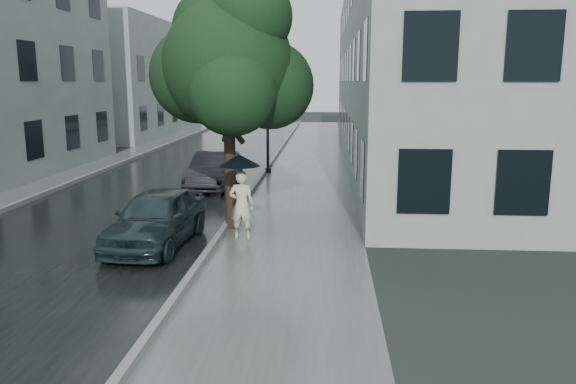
# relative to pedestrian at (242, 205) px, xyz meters

# --- Properties ---
(ground) EXTENTS (120.00, 120.00, 0.00)m
(ground) POSITION_rel_pedestrian_xyz_m (1.01, -2.00, -0.87)
(ground) COLOR black
(ground) RESTS_ON ground
(sidewalk) EXTENTS (3.50, 60.00, 0.01)m
(sidewalk) POSITION_rel_pedestrian_xyz_m (1.26, 10.00, -0.86)
(sidewalk) COLOR slate
(sidewalk) RESTS_ON ground
(kerb_near) EXTENTS (0.15, 60.00, 0.15)m
(kerb_near) POSITION_rel_pedestrian_xyz_m (-0.57, 10.00, -0.79)
(kerb_near) COLOR slate
(kerb_near) RESTS_ON ground
(asphalt_road) EXTENTS (6.85, 60.00, 0.00)m
(asphalt_road) POSITION_rel_pedestrian_xyz_m (-4.07, 10.00, -0.86)
(asphalt_road) COLOR black
(asphalt_road) RESTS_ON ground
(kerb_far) EXTENTS (0.15, 60.00, 0.15)m
(kerb_far) POSITION_rel_pedestrian_xyz_m (-7.57, 10.00, -0.79)
(kerb_far) COLOR slate
(kerb_far) RESTS_ON ground
(sidewalk_far) EXTENTS (1.70, 60.00, 0.01)m
(sidewalk_far) POSITION_rel_pedestrian_xyz_m (-8.49, 10.00, -0.86)
(sidewalk_far) COLOR #4C5451
(sidewalk_far) RESTS_ON ground
(building_near) EXTENTS (7.02, 36.00, 9.00)m
(building_near) POSITION_rel_pedestrian_xyz_m (6.48, 17.50, 3.63)
(building_near) COLOR gray
(building_near) RESTS_ON ground
(building_far_b) EXTENTS (7.02, 18.00, 8.00)m
(building_far_b) POSITION_rel_pedestrian_xyz_m (-12.77, 28.00, 3.13)
(building_far_b) COLOR gray
(building_far_b) RESTS_ON ground
(pedestrian) EXTENTS (0.65, 0.45, 1.71)m
(pedestrian) POSITION_rel_pedestrian_xyz_m (0.00, 0.00, 0.00)
(pedestrian) COLOR beige
(pedestrian) RESTS_ON sidewalk
(umbrella) EXTENTS (1.26, 1.26, 1.23)m
(umbrella) POSITION_rel_pedestrian_xyz_m (-0.03, -0.03, 1.11)
(umbrella) COLOR black
(umbrella) RESTS_ON ground
(street_tree) EXTENTS (4.32, 3.92, 6.41)m
(street_tree) POSITION_rel_pedestrian_xyz_m (-0.44, 1.13, 3.44)
(street_tree) COLOR #332619
(street_tree) RESTS_ON ground
(lamp_post) EXTENTS (0.84, 0.41, 4.88)m
(lamp_post) POSITION_rel_pedestrian_xyz_m (-0.60, 10.28, 1.94)
(lamp_post) COLOR black
(lamp_post) RESTS_ON ground
(car_near) EXTENTS (1.84, 4.04, 1.34)m
(car_near) POSITION_rel_pedestrian_xyz_m (-1.94, -0.67, -0.19)
(car_near) COLOR #1C2D30
(car_near) RESTS_ON ground
(car_far) EXTENTS (1.50, 3.99, 1.30)m
(car_far) POSITION_rel_pedestrian_xyz_m (-2.03, 6.67, -0.21)
(car_far) COLOR black
(car_far) RESTS_ON ground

